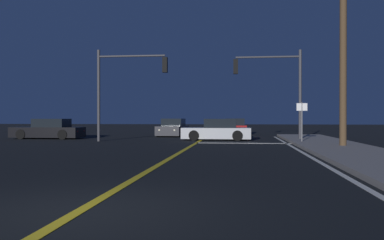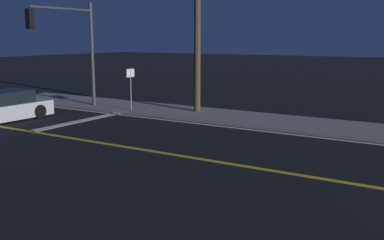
{
  "view_description": "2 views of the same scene",
  "coord_description": "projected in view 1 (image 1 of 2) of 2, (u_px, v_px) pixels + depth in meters",
  "views": [
    {
      "loc": [
        2.43,
        -6.06,
        1.43
      ],
      "look_at": [
        -0.37,
        17.96,
        1.28
      ],
      "focal_mm": 38.83,
      "sensor_mm": 36.0,
      "label": 1
    },
    {
      "loc": [
        -11.62,
        2.3,
        3.71
      ],
      "look_at": [
        -1.78,
        8.38,
        1.59
      ],
      "focal_mm": 42.16,
      "sensor_mm": 36.0,
      "label": 2
    }
  ],
  "objects": [
    {
      "name": "utility_pole_right",
      "position": [
        343.0,
        36.0,
        18.92
      ],
      "size": [
        1.41,
        0.32,
        10.03
      ],
      "color": "#4C3823",
      "rests_on": "ground"
    },
    {
      "name": "ground_plane",
      "position": [
        79.0,
        211.0,
        6.31
      ],
      "size": [
        160.0,
        160.0,
        0.0
      ],
      "primitive_type": "plane",
      "color": "black"
    },
    {
      "name": "traffic_signal_near_right",
      "position": [
        275.0,
        80.0,
        24.99
      ],
      "size": [
        4.08,
        0.28,
        5.48
      ],
      "rotation": [
        0.0,
        0.0,
        3.14
      ],
      "color": "#38383D",
      "rests_on": "ground"
    },
    {
      "name": "lane_line_edge_right",
      "position": [
        310.0,
        157.0,
        14.95
      ],
      "size": [
        0.16,
        31.56,
        0.01
      ],
      "primitive_type": "cube",
      "color": "silver",
      "rests_on": "ground"
    },
    {
      "name": "car_following_oncoming_black",
      "position": [
        49.0,
        130.0,
        27.84
      ],
      "size": [
        4.71,
        1.94,
        1.34
      ],
      "rotation": [
        0.0,
        0.0,
        1.56
      ],
      "color": "black",
      "rests_on": "ground"
    },
    {
      "name": "traffic_signal_far_left",
      "position": [
        124.0,
        80.0,
        24.64
      ],
      "size": [
        4.26,
        0.28,
        5.47
      ],
      "color": "#38383D",
      "rests_on": "ground"
    },
    {
      "name": "car_side_waiting_red",
      "position": [
        235.0,
        127.0,
        34.84
      ],
      "size": [
        2.04,
        4.33,
        1.34
      ],
      "rotation": [
        0.0,
        0.0,
        0.05
      ],
      "color": "maroon",
      "rests_on": "ground"
    },
    {
      "name": "sidewalk_right",
      "position": [
        364.0,
        156.0,
        14.74
      ],
      "size": [
        3.2,
        33.41,
        0.15
      ],
      "primitive_type": "cube",
      "color": "gray",
      "rests_on": "ground"
    },
    {
      "name": "street_sign_corner",
      "position": [
        302.0,
        116.0,
        22.09
      ],
      "size": [
        0.56,
        0.06,
        2.24
      ],
      "color": "slate",
      "rests_on": "ground"
    },
    {
      "name": "car_parked_curb_charcoal",
      "position": [
        173.0,
        128.0,
        31.79
      ],
      "size": [
        2.02,
        4.39,
        1.34
      ],
      "rotation": [
        0.0,
        0.0,
        3.1
      ],
      "color": "#2D2D33",
      "rests_on": "ground"
    },
    {
      "name": "stop_bar",
      "position": [
        243.0,
        143.0,
        22.95
      ],
      "size": [
        5.2,
        0.5,
        0.01
      ],
      "primitive_type": "cube",
      "color": "silver",
      "rests_on": "ground"
    },
    {
      "name": "car_mid_block_silver",
      "position": [
        217.0,
        131.0,
        26.14
      ],
      "size": [
        4.36,
        1.9,
        1.34
      ],
      "rotation": [
        0.0,
        0.0,
        1.56
      ],
      "color": "#B2B5BA",
      "rests_on": "ground"
    },
    {
      "name": "lane_line_center",
      "position": [
        175.0,
        155.0,
        15.53
      ],
      "size": [
        0.2,
        31.56,
        0.01
      ],
      "primitive_type": "cube",
      "color": "gold",
      "rests_on": "ground"
    }
  ]
}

